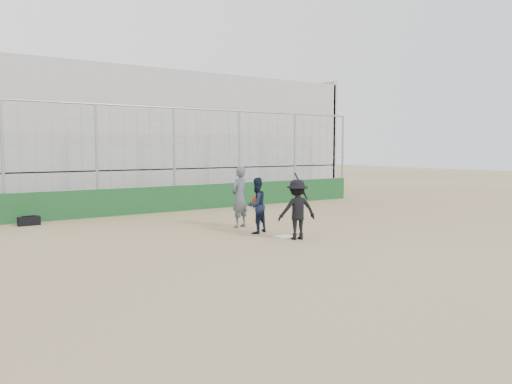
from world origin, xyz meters
TOP-DOWN VIEW (x-y plane):
  - ground at (0.00, 0.00)m, footprint 90.00×90.00m
  - home_plate at (0.00, 0.00)m, footprint 0.44×0.44m
  - backstop at (0.00, 7.00)m, footprint 18.10×0.25m
  - bleachers at (0.00, 11.95)m, footprint 20.25×6.70m
  - batter_at_plate at (0.07, -0.44)m, footprint 1.17×0.89m
  - catcher_crouched at (-0.29, 0.94)m, footprint 0.95×0.86m
  - umpire at (-0.11, 2.15)m, footprint 0.81×0.67m
  - equipment_bag at (-5.42, 6.27)m, footprint 0.66×0.30m

SIDE VIEW (x-z plane):
  - ground at x=0.00m, z-range 0.00..0.00m
  - home_plate at x=0.00m, z-range 0.00..0.02m
  - equipment_bag at x=-5.42m, z-range -0.02..0.30m
  - catcher_crouched at x=-0.29m, z-range 0.00..1.09m
  - batter_at_plate at x=0.07m, z-range -0.08..1.70m
  - umpire at x=-0.11m, z-range 0.00..1.71m
  - backstop at x=0.00m, z-range -1.06..2.98m
  - bleachers at x=0.00m, z-range -0.57..6.41m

